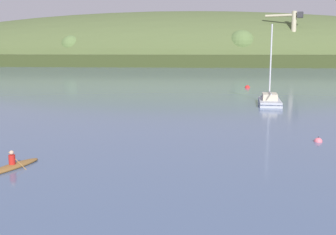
# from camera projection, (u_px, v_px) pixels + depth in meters

# --- Properties ---
(far_shoreline_hill) EXTENTS (407.99, 128.73, 50.89)m
(far_shoreline_hill) POSITION_uv_depth(u_px,v_px,m) (183.00, 62.00, 206.38)
(far_shoreline_hill) COLOR #35401E
(far_shoreline_hill) RESTS_ON ground
(dockside_crane) EXTENTS (14.67, 7.59, 21.86)m
(dockside_crane) POSITION_uv_depth(u_px,v_px,m) (292.00, 39.00, 165.77)
(dockside_crane) COLOR #4C4C51
(dockside_crane) RESTS_ON ground
(sailboat_far_left) EXTENTS (3.01, 7.00, 9.72)m
(sailboat_far_left) POSITION_uv_depth(u_px,v_px,m) (269.00, 102.00, 45.08)
(sailboat_far_left) COLOR #ADB2BC
(sailboat_far_left) RESTS_ON ground
(canoe_with_paddler) EXTENTS (1.91, 3.51, 1.02)m
(canoe_with_paddler) POSITION_uv_depth(u_px,v_px,m) (12.00, 166.00, 20.12)
(canoe_with_paddler) COLOR brown
(canoe_with_paddler) RESTS_ON ground
(mooring_buoy_midchannel) EXTENTS (0.79, 0.79, 0.87)m
(mooring_buoy_midchannel) POSITION_uv_depth(u_px,v_px,m) (247.00, 88.00, 64.80)
(mooring_buoy_midchannel) COLOR red
(mooring_buoy_midchannel) RESTS_ON ground
(mooring_buoy_off_fishing_boat) EXTENTS (0.54, 0.54, 0.62)m
(mooring_buoy_off_fishing_boat) POSITION_uv_depth(u_px,v_px,m) (318.00, 142.00, 26.06)
(mooring_buoy_off_fishing_boat) COLOR #E06675
(mooring_buoy_off_fishing_boat) RESTS_ON ground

